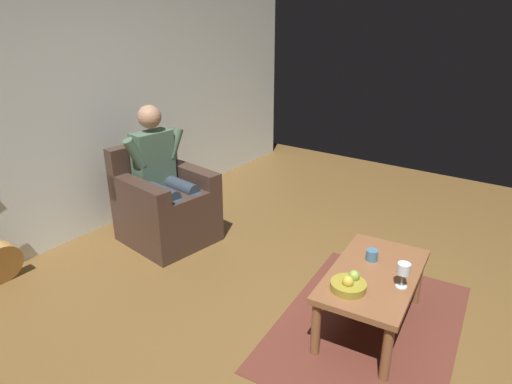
% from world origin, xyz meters
% --- Properties ---
extents(ground_plane, '(7.26, 7.26, 0.00)m').
position_xyz_m(ground_plane, '(0.00, 0.00, 0.00)').
color(ground_plane, brown).
extents(wall_back, '(6.45, 0.06, 2.56)m').
position_xyz_m(wall_back, '(0.00, -2.70, 1.28)').
color(wall_back, silver).
rests_on(wall_back, ground).
extents(rug, '(1.77, 1.29, 0.01)m').
position_xyz_m(rug, '(-0.15, 0.11, 0.00)').
color(rug, '#592A1F').
rests_on(rug, ground).
extents(armchair, '(0.81, 0.85, 0.89)m').
position_xyz_m(armchair, '(-0.27, -1.96, 0.33)').
color(armchair, '#3E2B22').
rests_on(armchair, ground).
extents(person_seated, '(0.63, 0.63, 1.26)m').
position_xyz_m(person_seated, '(-0.27, -1.95, 0.68)').
color(person_seated, '#435E48').
rests_on(person_seated, ground).
extents(coffee_table, '(1.01, 0.63, 0.43)m').
position_xyz_m(coffee_table, '(-0.15, 0.11, 0.36)').
color(coffee_table, brown).
rests_on(coffee_table, ground).
extents(wine_glass_near, '(0.08, 0.08, 0.17)m').
position_xyz_m(wine_glass_near, '(-0.09, 0.31, 0.55)').
color(wine_glass_near, silver).
rests_on(wine_glass_near, coffee_table).
extents(fruit_bowl, '(0.22, 0.22, 0.11)m').
position_xyz_m(fruit_bowl, '(0.13, 0.05, 0.46)').
color(fruit_bowl, olive).
rests_on(fruit_bowl, coffee_table).
extents(candle_jar, '(0.08, 0.08, 0.08)m').
position_xyz_m(candle_jar, '(-0.29, 0.04, 0.47)').
color(candle_jar, '#426E8A').
rests_on(candle_jar, coffee_table).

